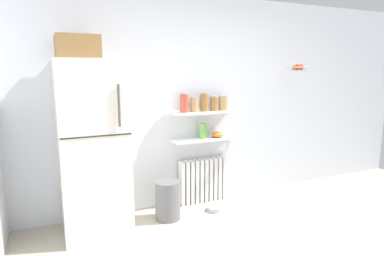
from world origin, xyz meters
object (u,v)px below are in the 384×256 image
refrigerator (92,144)px  pet_food_bowl (215,209)px  storage_jar_3 (214,103)px  vase (203,131)px  storage_jar_1 (194,105)px  storage_jar_4 (223,103)px  shelf_bowl (217,134)px  trash_bin (168,200)px  storage_jar_0 (184,103)px  storage_jar_2 (204,102)px  hanging_fruit_basket (297,68)px  radiator (203,181)px

refrigerator → pet_food_bowl: bearing=-3.3°
pet_food_bowl → storage_jar_3: bearing=66.9°
refrigerator → vase: refrigerator is taller
refrigerator → storage_jar_1: 1.31m
storage_jar_1 → vase: (0.12, -0.00, -0.34)m
storage_jar_4 → shelf_bowl: (-0.08, 0.00, -0.40)m
trash_bin → storage_jar_4: bearing=17.2°
vase → storage_jar_0: bearing=-180.0°
refrigerator → storage_jar_2: refrigerator is taller
storage_jar_0 → hanging_fruit_basket: hanging_fruit_basket is taller
refrigerator → pet_food_bowl: refrigerator is taller
hanging_fruit_basket → storage_jar_4: bearing=164.1°
refrigerator → storage_jar_2: bearing=8.8°
storage_jar_1 → vase: bearing=-0.0°
storage_jar_3 → storage_jar_4: size_ratio=1.03×
vase → trash_bin: (-0.58, -0.27, -0.72)m
radiator → vase: vase is taller
shelf_bowl → trash_bin: size_ratio=0.36×
storage_jar_2 → shelf_bowl: bearing=-0.0°
trash_bin → pet_food_bowl: 0.63m
storage_jar_1 → vase: 0.36m
radiator → trash_bin: bearing=-153.4°
storage_jar_3 → pet_food_bowl: storage_jar_3 is taller
vase → radiator: bearing=65.9°
refrigerator → hanging_fruit_basket: (2.59, -0.05, 0.77)m
storage_jar_0 → shelf_bowl: storage_jar_0 is taller
storage_jar_3 → trash_bin: size_ratio=0.42×
storage_jar_2 → storage_jar_1: bearing=180.0°
storage_jar_0 → storage_jar_3: bearing=0.0°
vase → trash_bin: size_ratio=0.44×
pet_food_bowl → storage_jar_2: bearing=91.8°
storage_jar_2 → shelf_bowl: storage_jar_2 is taller
vase → trash_bin: vase is taller
storage_jar_2 → trash_bin: storage_jar_2 is taller
radiator → trash_bin: 0.66m
storage_jar_1 → vase: storage_jar_1 is taller
storage_jar_4 → pet_food_bowl: size_ratio=1.01×
storage_jar_0 → storage_jar_4: 0.54m
storage_jar_4 → vase: (-0.28, 0.00, -0.34)m
storage_jar_4 → trash_bin: bearing=-162.8°
shelf_bowl → refrigerator: bearing=-172.3°
radiator → storage_jar_0: (-0.27, -0.03, 1.03)m
storage_jar_3 → storage_jar_4: 0.13m
vase → trash_bin: 0.96m
storage_jar_1 → storage_jar_2: size_ratio=0.77×
storage_jar_0 → trash_bin: 1.16m
storage_jar_4 → hanging_fruit_basket: 1.07m
vase → pet_food_bowl: bearing=-85.6°
storage_jar_4 → pet_food_bowl: bearing=-131.4°
storage_jar_4 → pet_food_bowl: storage_jar_4 is taller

